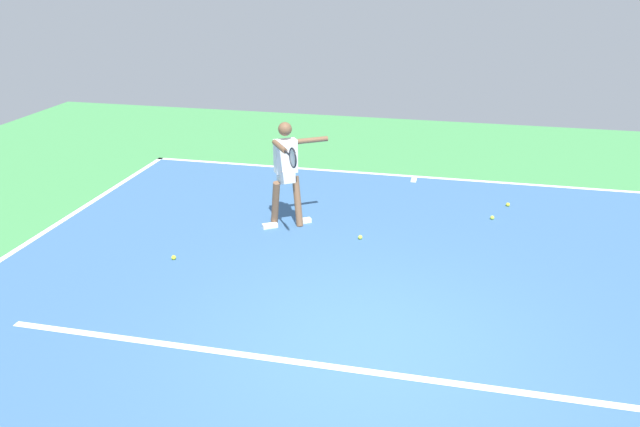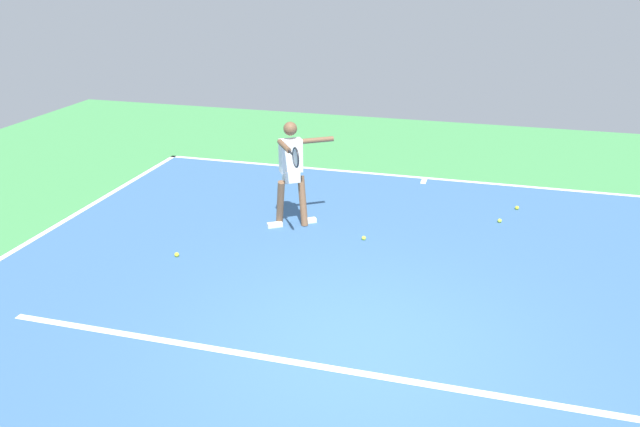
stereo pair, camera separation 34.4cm
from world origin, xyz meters
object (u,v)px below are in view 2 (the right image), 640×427
object	(u,v)px
tennis_ball_near_service_line	(500,221)
tennis_player	(292,168)
tennis_ball_centre_court	(364,238)
tennis_ball_near_player	(177,255)
tennis_ball_far_corner	(517,208)

from	to	relation	value
tennis_ball_near_service_line	tennis_player	bearing A→B (deg)	17.51
tennis_ball_centre_court	tennis_ball_near_player	size ratio (longest dim) A/B	1.00
tennis_player	tennis_ball_centre_court	distance (m)	1.55
tennis_ball_far_corner	tennis_ball_near_service_line	distance (m)	0.72
tennis_ball_far_corner	tennis_ball_centre_court	world-z (taller)	same
tennis_ball_centre_court	tennis_ball_near_service_line	world-z (taller)	same
tennis_ball_centre_court	tennis_player	bearing A→B (deg)	-11.54
tennis_player	tennis_ball_far_corner	distance (m)	3.97
tennis_player	tennis_ball_near_player	distance (m)	2.19
tennis_ball_far_corner	tennis_ball_centre_court	size ratio (longest dim) A/B	1.00
tennis_ball_near_service_line	tennis_ball_near_player	xyz separation A→B (m)	(4.46, 2.54, 0.00)
tennis_player	tennis_ball_far_corner	size ratio (longest dim) A/B	25.77
tennis_ball_far_corner	tennis_ball_near_player	size ratio (longest dim) A/B	1.00
tennis_ball_near_service_line	tennis_ball_near_player	bearing A→B (deg)	29.66
tennis_ball_centre_court	tennis_ball_near_player	world-z (taller)	same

